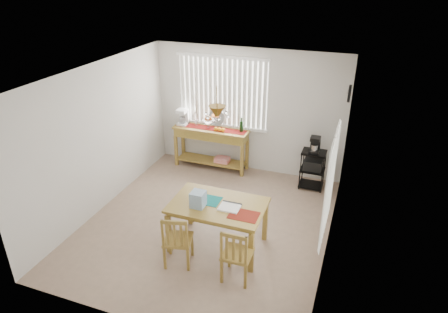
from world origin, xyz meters
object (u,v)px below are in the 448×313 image
at_px(wire_cart, 313,166).
at_px(chair_left, 177,240).
at_px(dining_table, 218,209).
at_px(chair_right, 237,255).
at_px(sideboard, 211,138).
at_px(cart_items, 315,145).

xyz_separation_m(wire_cart, chair_left, (-1.49, -2.96, -0.05)).
distance_m(dining_table, chair_right, 0.84).
bearing_deg(wire_cart, sideboard, 176.40).
relative_size(sideboard, chair_left, 1.87).
bearing_deg(cart_items, wire_cart, -90.00).
distance_m(cart_items, dining_table, 2.61).
distance_m(chair_left, chair_right, 0.91).
bearing_deg(chair_right, wire_cart, 78.97).
height_order(sideboard, chair_right, sideboard).
bearing_deg(cart_items, chair_left, -116.65).
relative_size(wire_cart, chair_right, 0.90).
xyz_separation_m(sideboard, dining_table, (1.09, -2.48, -0.00)).
height_order(wire_cart, chair_right, chair_right).
bearing_deg(chair_left, cart_items, 63.35).
relative_size(sideboard, wire_cart, 2.07).
bearing_deg(dining_table, cart_items, 65.13).
bearing_deg(dining_table, chair_left, -123.03).
relative_size(sideboard, cart_items, 5.02).
bearing_deg(sideboard, cart_items, -3.39).
height_order(sideboard, dining_table, sideboard).
distance_m(cart_items, chair_right, 3.08).
bearing_deg(wire_cart, chair_right, -101.03).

